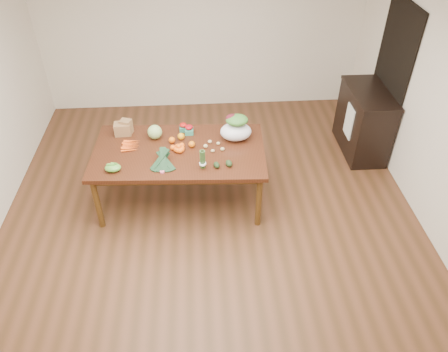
{
  "coord_description": "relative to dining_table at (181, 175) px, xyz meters",
  "views": [
    {
      "loc": [
        -0.1,
        -3.61,
        3.71
      ],
      "look_at": [
        0.14,
        0.0,
        0.81
      ],
      "focal_mm": 35.0,
      "sensor_mm": 36.0,
      "label": 1
    }
  ],
  "objects": [
    {
      "name": "avocado_a",
      "position": [
        0.43,
        -0.36,
        0.41
      ],
      "size": [
        0.09,
        0.11,
        0.06
      ],
      "primitive_type": "ellipsoid",
      "rotation": [
        0.0,
        0.0,
        0.3
      ],
      "color": "black",
      "rests_on": "dining_table"
    },
    {
      "name": "room_walls",
      "position": [
        0.35,
        -0.59,
        0.97
      ],
      "size": [
        5.02,
        6.02,
        2.7
      ],
      "color": "white",
      "rests_on": "floor"
    },
    {
      "name": "snap_pea_bag",
      "position": [
        -0.71,
        -0.34,
        0.42
      ],
      "size": [
        0.18,
        0.13,
        0.08
      ],
      "primitive_type": "ellipsoid",
      "color": "#6DAC3A",
      "rests_on": "dining_table"
    },
    {
      "name": "cabinet",
      "position": [
        2.57,
        0.91,
        0.1
      ],
      "size": [
        0.52,
        1.02,
        0.94
      ],
      "primitive_type": "cube",
      "color": "black",
      "rests_on": "floor"
    },
    {
      "name": "floor",
      "position": [
        0.35,
        -0.59,
        -0.38
      ],
      "size": [
        6.0,
        6.0,
        0.0
      ],
      "primitive_type": "plane",
      "color": "brown",
      "rests_on": "ground"
    },
    {
      "name": "asparagus_bundle",
      "position": [
        0.27,
        -0.37,
        0.5
      ],
      "size": [
        0.09,
        0.12,
        0.26
      ],
      "primitive_type": null,
      "rotation": [
        0.15,
        0.0,
        -0.05
      ],
      "color": "#426F32",
      "rests_on": "dining_table"
    },
    {
      "name": "kale_bunch",
      "position": [
        -0.17,
        -0.32,
        0.45
      ],
      "size": [
        0.34,
        0.42,
        0.16
      ],
      "primitive_type": null,
      "rotation": [
        0.0,
        0.0,
        -0.05
      ],
      "color": "black",
      "rests_on": "dining_table"
    },
    {
      "name": "carrots",
      "position": [
        -0.58,
        0.11,
        0.39
      ],
      "size": [
        0.23,
        0.25,
        0.03
      ],
      "primitive_type": null,
      "rotation": [
        0.0,
        0.0,
        -0.05
      ],
      "color": "orange",
      "rests_on": "dining_table"
    },
    {
      "name": "orange_b",
      "position": [
        0.03,
        0.22,
        0.42
      ],
      "size": [
        0.08,
        0.08,
        0.08
      ],
      "primitive_type": "sphere",
      "color": "#F3A20E",
      "rests_on": "dining_table"
    },
    {
      "name": "dish_towel",
      "position": [
        2.31,
        0.81,
        0.18
      ],
      "size": [
        0.02,
        0.28,
        0.45
      ],
      "primitive_type": "cube",
      "color": "white",
      "rests_on": "cabinet"
    },
    {
      "name": "cabbage",
      "position": [
        -0.29,
        0.27,
        0.46
      ],
      "size": [
        0.17,
        0.17,
        0.17
      ],
      "primitive_type": "sphere",
      "color": "#A0C471",
      "rests_on": "dining_table"
    },
    {
      "name": "mandarin_cluster",
      "position": [
        0.0,
        -0.02,
        0.43
      ],
      "size": [
        0.19,
        0.19,
        0.1
      ],
      "primitive_type": null,
      "rotation": [
        0.0,
        0.0,
        -0.05
      ],
      "color": "#FF5E0F",
      "rests_on": "dining_table"
    },
    {
      "name": "doorway_dark",
      "position": [
        2.83,
        1.01,
        0.68
      ],
      "size": [
        0.02,
        1.0,
        2.1
      ],
      "primitive_type": "cube",
      "color": "black",
      "rests_on": "floor"
    },
    {
      "name": "strawberry_basket_a",
      "position": [
        0.05,
        0.41,
        0.42
      ],
      "size": [
        0.1,
        0.1,
        0.09
      ],
      "primitive_type": null,
      "rotation": [
        0.0,
        0.0,
        -0.05
      ],
      "color": "red",
      "rests_on": "dining_table"
    },
    {
      "name": "orange_c",
      "position": [
        0.16,
        0.05,
        0.41
      ],
      "size": [
        0.08,
        0.08,
        0.08
      ],
      "primitive_type": "sphere",
      "color": "orange",
      "rests_on": "dining_table"
    },
    {
      "name": "strawberry_basket_b",
      "position": [
        0.13,
        0.34,
        0.42
      ],
      "size": [
        0.11,
        0.11,
        0.09
      ],
      "primitive_type": null,
      "rotation": [
        0.0,
        0.0,
        -0.05
      ],
      "color": "#B70C1D",
      "rests_on": "dining_table"
    },
    {
      "name": "avocado_b",
      "position": [
        0.56,
        -0.34,
        0.41
      ],
      "size": [
        0.1,
        0.12,
        0.07
      ],
      "primitive_type": "ellipsoid",
      "rotation": [
        0.0,
        0.0,
        0.3
      ],
      "color": "black",
      "rests_on": "dining_table"
    },
    {
      "name": "potato_d",
      "position": [
        0.37,
        0.12,
        0.4
      ],
      "size": [
        0.05,
        0.04,
        0.04
      ],
      "primitive_type": "ellipsoid",
      "color": "#DBBA7E",
      "rests_on": "dining_table"
    },
    {
      "name": "dining_table",
      "position": [
        0.0,
        0.0,
        0.0
      ],
      "size": [
        2.06,
        1.21,
        0.75
      ],
      "primitive_type": "cube",
      "rotation": [
        0.0,
        0.0,
        -0.05
      ],
      "color": "#411D0F",
      "rests_on": "floor"
    },
    {
      "name": "salad_bag",
      "position": [
        0.69,
        0.19,
        0.52
      ],
      "size": [
        0.39,
        0.3,
        0.29
      ],
      "primitive_type": null,
      "rotation": [
        0.0,
        0.0,
        -0.05
      ],
      "color": "silver",
      "rests_on": "dining_table"
    },
    {
      "name": "paper_bag",
      "position": [
        -0.68,
        0.39,
        0.47
      ],
      "size": [
        0.27,
        0.23,
        0.19
      ],
      "primitive_type": null,
      "rotation": [
        0.0,
        0.0,
        -0.05
      ],
      "color": "olive",
      "rests_on": "dining_table"
    },
    {
      "name": "potato_c",
      "position": [
        0.47,
        0.08,
        0.39
      ],
      "size": [
        0.05,
        0.04,
        0.04
      ],
      "primitive_type": "ellipsoid",
      "color": "#CFBC77",
      "rests_on": "dining_table"
    },
    {
      "name": "potato_a",
      "position": [
        0.32,
        0.03,
        0.4
      ],
      "size": [
        0.05,
        0.05,
        0.05
      ],
      "primitive_type": "ellipsoid",
      "color": "tan",
      "rests_on": "dining_table"
    },
    {
      "name": "potato_b",
      "position": [
        0.4,
        -0.07,
        0.39
      ],
      "size": [
        0.05,
        0.04,
        0.04
      ],
      "primitive_type": "ellipsoid",
      "color": "tan",
      "rests_on": "dining_table"
    },
    {
      "name": "orange_a",
      "position": [
        -0.08,
        0.16,
        0.41
      ],
      "size": [
        0.08,
        0.08,
        0.08
      ],
      "primitive_type": "sphere",
      "color": "orange",
      "rests_on": "dining_table"
    },
    {
      "name": "potato_e",
      "position": [
        0.51,
        -0.04,
        0.4
      ],
      "size": [
        0.05,
        0.05,
        0.04
      ],
      "primitive_type": "ellipsoid",
      "color": "tan",
      "rests_on": "dining_table"
    }
  ]
}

